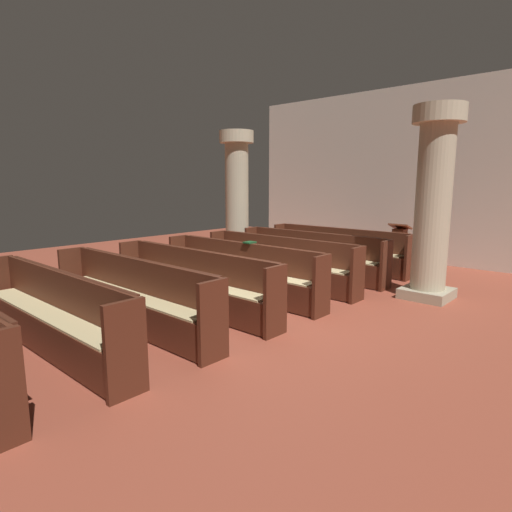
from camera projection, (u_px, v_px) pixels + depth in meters
The scene contains 13 objects.
ground_plane at pixel (265, 312), 6.80m from camera, with size 19.20×19.20×0.00m, color #9E4733.
back_wall at pixel (419, 175), 10.86m from camera, with size 10.00×0.16×4.50m, color silver.
pew_row_0 at pixel (338, 248), 10.13m from camera, with size 3.58×0.47×0.97m.
pew_row_1 at pixel (311, 254), 9.30m from camera, with size 3.58×0.46×0.97m.
pew_row_2 at pixel (279, 261), 8.48m from camera, with size 3.58×0.47×0.97m.
pew_row_3 at pixel (240, 269), 7.66m from camera, with size 3.58×0.46×0.97m.
pew_row_4 at pixel (192, 279), 6.84m from camera, with size 3.58×0.46×0.97m.
pew_row_5 at pixel (131, 293), 6.02m from camera, with size 3.58×0.47×0.97m.
pew_row_6 at pixel (50, 310), 5.20m from camera, with size 3.58×0.46×0.97m.
pillar_aisle_side at pixel (433, 201), 7.34m from camera, with size 0.87×0.87×3.35m.
pillar_far_side at pixel (237, 195), 10.94m from camera, with size 0.87×0.87×3.35m.
lectern at pixel (399, 249), 10.33m from camera, with size 0.48×0.45×1.08m.
hymn_book at pixel (250, 242), 7.68m from camera, with size 0.17×0.20×0.03m, color #194723.
Camera 1 is at (4.27, -4.95, 2.07)m, focal length 29.64 mm.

